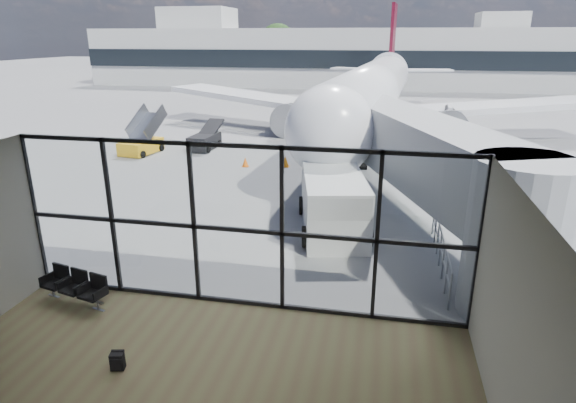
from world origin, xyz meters
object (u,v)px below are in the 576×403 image
(seating_row, at_px, (76,285))
(service_van, at_px, (333,203))
(mobile_stairs, at_px, (142,144))
(airliner, at_px, (373,90))
(backpack, at_px, (117,361))
(belt_loader, at_px, (205,140))

(seating_row, distance_m, service_van, 9.15)
(mobile_stairs, bearing_deg, service_van, -29.64)
(airliner, height_order, mobile_stairs, airliner)
(backpack, bearing_deg, mobile_stairs, 103.86)
(backpack, height_order, service_van, service_van)
(seating_row, bearing_deg, belt_loader, 113.65)
(belt_loader, bearing_deg, mobile_stairs, -147.55)
(seating_row, height_order, belt_loader, belt_loader)
(belt_loader, bearing_deg, airliner, 42.13)
(backpack, xyz_separation_m, airliner, (4.42, 29.62, 2.90))
(airliner, relative_size, service_van, 7.47)
(seating_row, bearing_deg, airliner, 89.00)
(service_van, distance_m, belt_loader, 15.66)
(belt_loader, distance_m, mobile_stairs, 3.97)
(airliner, distance_m, belt_loader, 13.59)
(backpack, xyz_separation_m, service_van, (3.75, 9.00, 0.90))
(backpack, bearing_deg, belt_loader, 93.52)
(airliner, bearing_deg, seating_row, -100.41)
(belt_loader, relative_size, mobile_stairs, 1.06)
(backpack, bearing_deg, airliner, 69.32)
(backpack, bearing_deg, service_van, 55.18)
(service_van, bearing_deg, mobile_stairs, 130.02)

